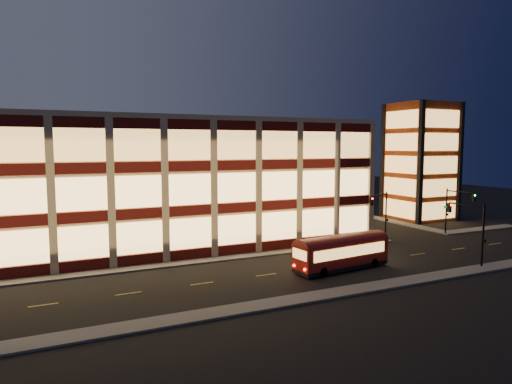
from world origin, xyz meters
TOP-DOWN VIEW (x-y plane):
  - ground at (0.00, 0.00)m, footprint 200.00×200.00m
  - sidewalk_office_south at (-3.00, 1.00)m, footprint 54.00×2.00m
  - sidewalk_office_east at (23.00, 17.00)m, footprint 2.00×30.00m
  - sidewalk_tower_south at (40.00, 1.00)m, footprint 14.00×2.00m
  - sidewalk_tower_west at (34.00, 17.00)m, footprint 2.00×30.00m
  - sidewalk_near at (0.00, -13.00)m, footprint 100.00×2.00m
  - office_building at (-2.91, 16.91)m, footprint 50.45×30.45m
  - stair_tower at (39.95, 11.95)m, footprint 8.60×8.60m
  - traffic_signal_far at (22.21, 0.24)m, footprint 3.79×1.87m
  - traffic_signal_right at (33.50, -0.62)m, footprint 1.20×4.37m
  - traffic_signal_near at (23.50, -11.03)m, footprint 0.32×4.45m
  - trolley_bus at (11.13, -7.36)m, footprint 9.85×3.44m

SIDE VIEW (x-z plane):
  - ground at x=0.00m, z-range 0.00..0.00m
  - sidewalk_office_south at x=-3.00m, z-range 0.00..0.15m
  - sidewalk_office_east at x=23.00m, z-range 0.00..0.15m
  - sidewalk_tower_south at x=40.00m, z-range 0.00..0.15m
  - sidewalk_tower_west at x=34.00m, z-range 0.00..0.15m
  - sidewalk_near at x=0.00m, z-range 0.00..0.15m
  - trolley_bus at x=11.13m, z-range 0.18..3.45m
  - traffic_signal_right at x=33.50m, z-range 1.10..7.10m
  - traffic_signal_far at x=22.21m, z-range 1.11..7.11m
  - traffic_signal_near at x=23.50m, z-range 1.13..7.13m
  - office_building at x=-2.91m, z-range 0.00..14.50m
  - stair_tower at x=39.95m, z-range -0.01..17.99m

